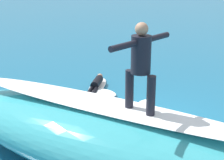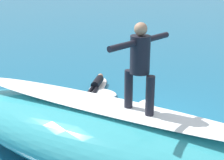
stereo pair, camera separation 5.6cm
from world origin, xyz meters
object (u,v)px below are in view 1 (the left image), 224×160
(surfer_riding, at_px, (141,61))
(surfboard_paddling, at_px, (97,87))
(surfer_paddling, at_px, (96,84))
(surfboard_riding, at_px, (139,113))

(surfer_riding, relative_size, surfboard_paddling, 0.86)
(surfboard_paddling, xyz_separation_m, surfer_paddling, (-0.00, 0.12, 0.17))
(surfboard_riding, bearing_deg, surfer_riding, 111.97)
(surfboard_riding, bearing_deg, surfer_paddling, -35.33)
(surfboard_riding, relative_size, surfboard_paddling, 0.92)
(surfer_riding, bearing_deg, surfboard_riding, -68.03)
(surfer_paddling, bearing_deg, surfboard_paddling, -0.00)
(surfboard_riding, relative_size, surfer_riding, 1.07)
(surfer_riding, bearing_deg, surfer_paddling, -35.33)
(surfer_riding, relative_size, surfer_paddling, 1.04)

